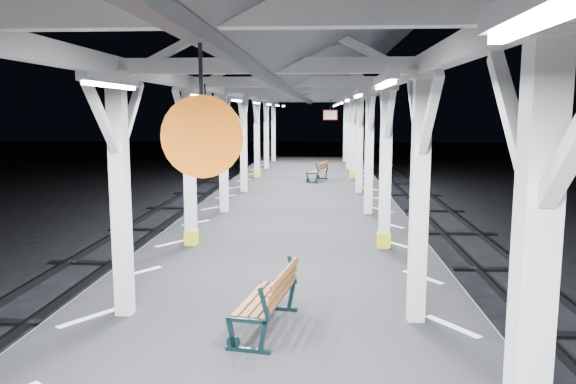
{
  "coord_description": "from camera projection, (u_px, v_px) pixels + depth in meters",
  "views": [
    {
      "loc": [
        0.72,
        -9.35,
        3.8
      ],
      "look_at": [
        0.05,
        1.71,
        2.2
      ],
      "focal_mm": 35.0,
      "sensor_mm": 36.0,
      "label": 1
    }
  ],
  "objects": [
    {
      "name": "bench_mid",
      "position": [
        271.0,
        298.0,
        7.18
      ],
      "size": [
        0.81,
        1.58,
        0.82
      ],
      "rotation": [
        0.0,
        0.0,
        -0.17
      ],
      "color": "black",
      "rests_on": "platform"
    },
    {
      "name": "hazard_stripes_right",
      "position": [
        423.0,
        277.0,
        9.53
      ],
      "size": [
        1.0,
        48.0,
        0.01
      ],
      "primitive_type": "cube",
      "color": "silver",
      "rests_on": "platform"
    },
    {
      "name": "track_left",
      "position": [
        3.0,
        319.0,
        10.11
      ],
      "size": [
        2.2,
        60.0,
        0.16
      ],
      "color": "#2D2D33",
      "rests_on": "ground"
    },
    {
      "name": "track_right",
      "position": [
        573.0,
        333.0,
        9.51
      ],
      "size": [
        2.2,
        60.0,
        0.16
      ],
      "color": "#2D2D33",
      "rests_on": "ground"
    },
    {
      "name": "hazard_stripes_left",
      "position": [
        140.0,
        272.0,
        9.83
      ],
      "size": [
        1.0,
        48.0,
        0.01
      ],
      "primitive_type": "cube",
      "color": "silver",
      "rests_on": "platform"
    },
    {
      "name": "ground",
      "position": [
        279.0,
        330.0,
        9.82
      ],
      "size": [
        120.0,
        120.0,
        0.0
      ],
      "primitive_type": "plane",
      "color": "black",
      "rests_on": "ground"
    },
    {
      "name": "canopy",
      "position": [
        279.0,
        64.0,
        9.15
      ],
      "size": [
        5.4,
        49.0,
        4.65
      ],
      "color": "silver",
      "rests_on": "platform"
    },
    {
      "name": "bench_far",
      "position": [
        319.0,
        171.0,
        22.54
      ],
      "size": [
        0.91,
        1.56,
        0.8
      ],
      "rotation": [
        0.0,
        0.0,
        -0.27
      ],
      "color": "black",
      "rests_on": "platform"
    },
    {
      "name": "platform",
      "position": [
        279.0,
        303.0,
        9.75
      ],
      "size": [
        6.0,
        50.0,
        1.0
      ],
      "primitive_type": "cube",
      "color": "black",
      "rests_on": "ground"
    }
  ]
}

